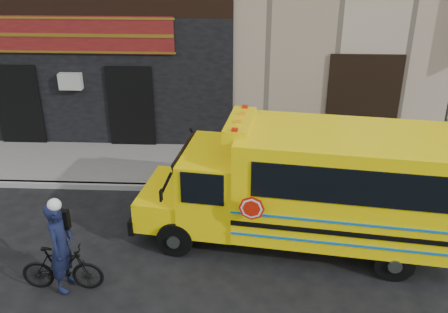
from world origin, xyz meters
name	(u,v)px	position (x,y,z in m)	size (l,w,h in m)	color
ground	(224,247)	(0.00, 0.00, 0.00)	(120.00, 120.00, 0.00)	black
curb	(229,189)	(0.00, 2.60, 0.07)	(40.00, 0.20, 0.15)	gray
sidewalk	(231,165)	(0.00, 4.10, 0.07)	(40.00, 3.00, 0.15)	#65625E
school_bus	(311,185)	(1.87, 0.27, 1.51)	(7.12, 3.03, 2.92)	black
sign_pole	(445,126)	(5.47, 2.66, 2.00)	(0.08, 0.32, 3.67)	#424943
bicycle	(62,268)	(-3.12, -1.56, 0.49)	(0.46, 1.62, 0.97)	black
cyclist	(61,249)	(-3.07, -1.55, 0.94)	(0.69, 0.45, 1.89)	black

